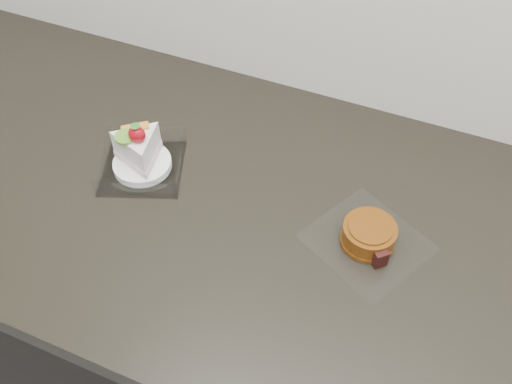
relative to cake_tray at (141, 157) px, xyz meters
name	(u,v)px	position (x,y,z in m)	size (l,w,h in m)	color
counter	(339,371)	(0.40, -0.01, -0.48)	(2.04, 0.64, 0.90)	black
cake_tray	(141,157)	(0.00, 0.00, 0.00)	(0.17, 0.17, 0.10)	white
mooncake_wrap	(369,237)	(0.39, 0.00, -0.01)	(0.21, 0.21, 0.04)	white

